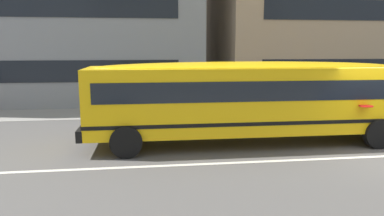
% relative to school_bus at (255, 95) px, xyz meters
% --- Properties ---
extents(sidewalk_far, '(120.00, 3.00, 0.01)m').
position_rel_school_bus_xyz_m(sidewalk_far, '(3.42, 6.10, -1.58)').
color(sidewalk_far, gray).
rests_on(sidewalk_far, ground_plane).
extents(school_bus, '(11.93, 2.86, 2.66)m').
position_rel_school_bus_xyz_m(school_bus, '(0.00, 0.00, 0.00)').
color(school_bus, yellow).
rests_on(school_bus, ground_plane).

